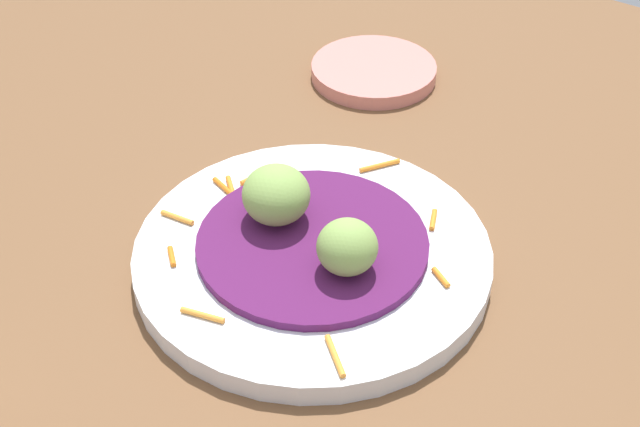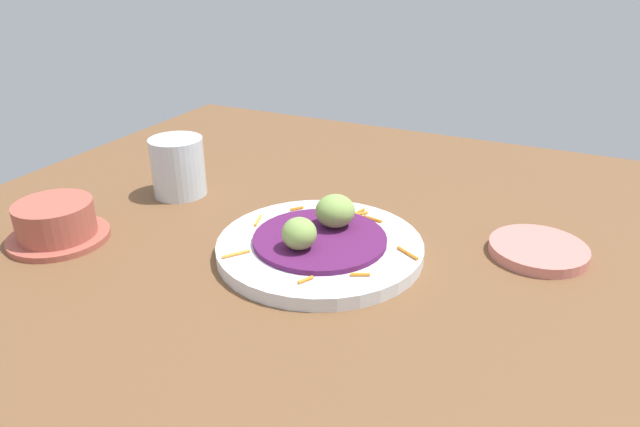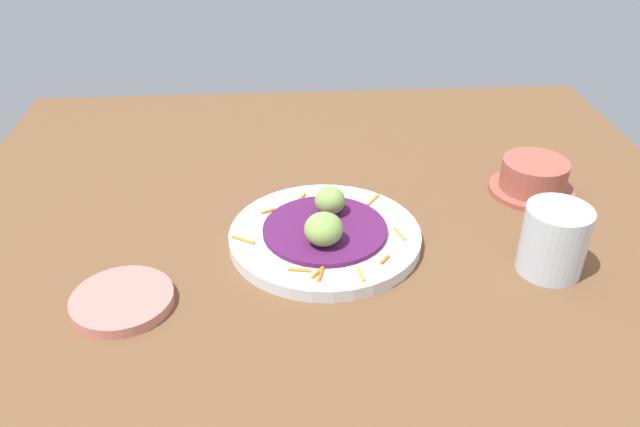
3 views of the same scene
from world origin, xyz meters
TOP-DOWN VIEW (x-y plane):
  - table_surface at (0.00, 0.00)cm, footprint 110.00×110.00cm
  - main_plate at (0.04, 0.92)cm, footprint 25.48×25.48cm
  - cabbage_bed at (0.04, 0.92)cm, footprint 16.48×16.48cm
  - carrot_garnish at (-2.63, 0.85)cm, footprint 21.07×22.70cm
  - guac_scoop_left at (-3.56, 1.36)cm, footprint 6.99×7.00cm
  - guac_scoop_center at (3.64, 0.49)cm, footprint 5.56×5.57cm
  - side_plate_small at (-11.36, 25.37)cm, footprint 11.88×11.88cm
  - terracotta_bowl at (11.30, -31.21)cm, footprint 12.66×12.66cm
  - water_glass at (-7.87, -26.57)cm, footprint 7.99×7.99cm

SIDE VIEW (x-z plane):
  - table_surface at x=0.00cm, z-range 0.00..2.00cm
  - side_plate_small at x=-11.36cm, z-range 2.00..3.33cm
  - main_plate at x=0.04cm, z-range 2.00..3.69cm
  - carrot_garnish at x=-2.63cm, z-range 3.69..4.09cm
  - cabbage_bed at x=0.04cm, z-range 3.69..4.35cm
  - terracotta_bowl at x=11.30cm, z-range 1.79..7.02cm
  - guac_scoop_center at x=3.64cm, z-range 4.35..8.18cm
  - water_glass at x=-7.87cm, z-range 2.00..10.82cm
  - guac_scoop_left at x=-3.56cm, z-range 4.35..8.52cm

